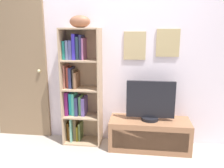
{
  "coord_description": "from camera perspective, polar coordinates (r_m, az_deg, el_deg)",
  "views": [
    {
      "loc": [
        0.28,
        -1.85,
        1.48
      ],
      "look_at": [
        -0.07,
        0.85,
        0.86
      ],
      "focal_mm": 35.99,
      "sensor_mm": 36.0,
      "label": 1
    }
  ],
  "objects": [
    {
      "name": "back_wall",
      "position": [
        3.01,
        2.07,
        7.86
      ],
      "size": [
        4.8,
        0.08,
        2.44
      ],
      "color": "silver",
      "rests_on": "ground"
    },
    {
      "name": "television",
      "position": [
        2.88,
        9.74,
        -4.41
      ],
      "size": [
        0.61,
        0.22,
        0.51
      ],
      "color": "black",
      "rests_on": "tv_stand"
    },
    {
      "name": "football",
      "position": [
        2.91,
        -8.15,
        15.44
      ],
      "size": [
        0.27,
        0.17,
        0.15
      ],
      "primitive_type": "ellipsoid",
      "rotation": [
        0.0,
        0.0,
        0.06
      ],
      "color": "#92593F",
      "rests_on": "bookshelf"
    },
    {
      "name": "door",
      "position": [
        3.41,
        -22.38,
        3.95
      ],
      "size": [
        0.79,
        0.09,
        2.03
      ],
      "color": "#83674A",
      "rests_on": "ground"
    },
    {
      "name": "bookshelf",
      "position": [
        3.04,
        -8.51,
        -0.93
      ],
      "size": [
        0.5,
        0.29,
        1.54
      ],
      "color": "tan",
      "rests_on": "ground"
    },
    {
      "name": "tv_stand",
      "position": [
        3.04,
        9.42,
        -12.41
      ],
      "size": [
        1.03,
        0.4,
        0.39
      ],
      "color": "#946443",
      "rests_on": "ground"
    }
  ]
}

